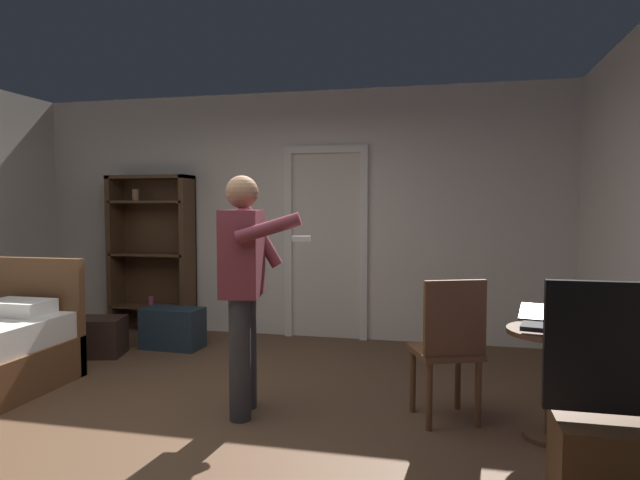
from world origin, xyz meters
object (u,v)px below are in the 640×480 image
(bookshelf, at_px, (153,247))
(suitcase_small, at_px, (96,337))
(laptop, at_px, (548,322))
(person_blue_shirt, at_px, (244,277))
(bottle_on_table, at_px, (581,317))
(side_table, at_px, (552,366))
(wooden_chair, at_px, (449,344))
(suitcase_dark, at_px, (173,328))

(bookshelf, height_order, suitcase_small, bookshelf)
(bookshelf, relative_size, laptop, 4.70)
(suitcase_small, bearing_deg, bookshelf, 75.16)
(person_blue_shirt, bearing_deg, suitcase_small, 150.44)
(bookshelf, xyz_separation_m, bottle_on_table, (4.15, -2.27, -0.19))
(side_table, height_order, laptop, laptop)
(wooden_chair, xyz_separation_m, person_blue_shirt, (-1.41, -0.14, 0.43))
(side_table, xyz_separation_m, suitcase_small, (-4.02, 1.09, -0.28))
(laptop, xyz_separation_m, suitcase_small, (-3.98, 1.14, -0.57))
(bookshelf, relative_size, suitcase_small, 3.43)
(side_table, xyz_separation_m, suitcase_dark, (-3.42, 1.52, -0.26))
(bookshelf, distance_m, bottle_on_table, 4.74)
(bookshelf, xyz_separation_m, laptop, (3.97, -2.23, -0.24))
(bookshelf, bearing_deg, bottle_on_table, -28.67)
(bottle_on_table, bearing_deg, side_table, 150.26)
(suitcase_dark, xyz_separation_m, suitcase_small, (-0.60, -0.43, -0.02))
(bookshelf, height_order, suitcase_dark, bookshelf)
(laptop, bearing_deg, wooden_chair, 165.75)
(laptop, bearing_deg, side_table, 47.07)
(suitcase_dark, bearing_deg, wooden_chair, -24.76)
(side_table, xyz_separation_m, person_blue_shirt, (-2.04, -0.03, 0.51))
(side_table, distance_m, person_blue_shirt, 2.11)
(bottle_on_table, bearing_deg, laptop, 168.09)
(side_table, distance_m, bottle_on_table, 0.37)
(bottle_on_table, xyz_separation_m, suitcase_small, (-4.16, 1.17, -0.61))
(laptop, relative_size, wooden_chair, 0.39)
(side_table, height_order, suitcase_dark, side_table)
(bottle_on_table, distance_m, wooden_chair, 0.84)
(wooden_chair, relative_size, person_blue_shirt, 0.59)
(side_table, relative_size, laptop, 1.81)
(bookshelf, bearing_deg, laptop, -29.34)
(wooden_chair, distance_m, person_blue_shirt, 1.48)
(bookshelf, height_order, side_table, bookshelf)
(laptop, relative_size, person_blue_shirt, 0.23)
(suitcase_dark, bearing_deg, suitcase_small, -142.32)
(bookshelf, distance_m, wooden_chair, 3.99)
(wooden_chair, bearing_deg, suitcase_small, 163.81)
(side_table, bearing_deg, suitcase_dark, 155.98)
(suitcase_small, bearing_deg, side_table, -29.40)
(laptop, distance_m, wooden_chair, 0.65)
(suitcase_dark, bearing_deg, laptop, -22.68)
(bookshelf, distance_m, suitcase_small, 1.36)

